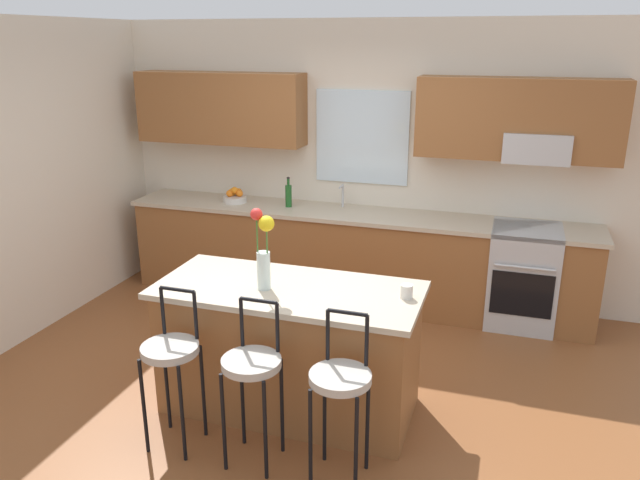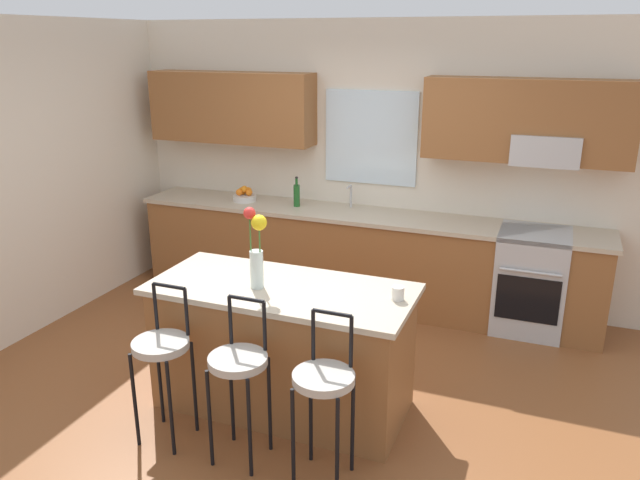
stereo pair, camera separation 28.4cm
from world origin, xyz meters
name	(u,v)px [view 1 (the left image)]	position (x,y,z in m)	size (l,w,h in m)	color
ground_plane	(294,385)	(0.00, 0.00, 0.00)	(14.00, 14.00, 0.00)	brown
wall_left	(24,181)	(-2.56, 0.30, 1.35)	(0.12, 4.60, 2.70)	beige
back_wall_assembly	(365,147)	(0.03, 1.98, 1.51)	(5.60, 0.50, 2.70)	beige
counter_run	(352,256)	(0.00, 1.70, 0.47)	(4.56, 0.64, 0.92)	brown
sink_faucet	(342,193)	(-0.15, 1.84, 1.06)	(0.02, 0.13, 0.23)	#B7BABC
oven_range	(523,276)	(1.61, 1.68, 0.46)	(0.60, 0.64, 0.92)	#B7BABC
kitchen_island	(289,348)	(0.07, -0.26, 0.46)	(1.80, 0.82, 0.92)	brown
bar_stool_near	(171,356)	(-0.48, -0.88, 0.64)	(0.36, 0.36, 1.04)	black
bar_stool_middle	(252,369)	(0.07, -0.88, 0.64)	(0.36, 0.36, 1.04)	black
bar_stool_far	(341,385)	(0.62, -0.88, 0.64)	(0.36, 0.36, 1.04)	black
flower_vase	(263,249)	(-0.07, -0.33, 1.20)	(0.16, 0.11, 0.56)	silver
mug_ceramic	(407,291)	(0.86, -0.19, 0.97)	(0.08, 0.08, 0.09)	silver
fruit_bowl_oranges	(235,197)	(-1.25, 1.71, 0.98)	(0.24, 0.24, 0.16)	silver
bottle_olive_oil	(289,195)	(-0.66, 1.70, 1.04)	(0.06, 0.06, 0.30)	#1E5923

